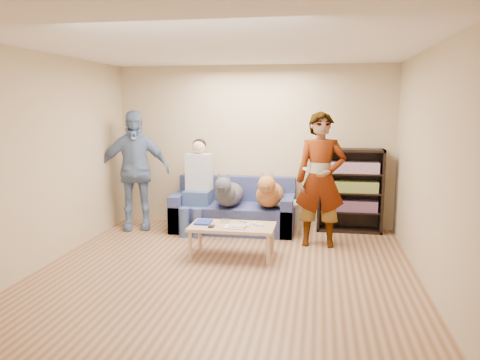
% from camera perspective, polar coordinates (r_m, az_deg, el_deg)
% --- Properties ---
extents(ground, '(5.00, 5.00, 0.00)m').
position_cam_1_polar(ground, '(5.51, -2.15, -11.78)').
color(ground, brown).
rests_on(ground, ground).
extents(ceiling, '(5.00, 5.00, 0.00)m').
position_cam_1_polar(ceiling, '(5.19, -2.33, 16.12)').
color(ceiling, white).
rests_on(ceiling, ground).
extents(wall_back, '(4.50, 0.00, 4.50)m').
position_cam_1_polar(wall_back, '(7.64, 1.65, 4.12)').
color(wall_back, tan).
rests_on(wall_back, ground).
extents(wall_front, '(4.50, 0.00, 4.50)m').
position_cam_1_polar(wall_front, '(2.84, -12.77, -4.70)').
color(wall_front, tan).
rests_on(wall_front, ground).
extents(wall_left, '(0.00, 5.00, 5.00)m').
position_cam_1_polar(wall_left, '(6.07, -23.51, 2.06)').
color(wall_left, tan).
rests_on(wall_left, ground).
extents(wall_right, '(0.00, 5.00, 5.00)m').
position_cam_1_polar(wall_right, '(5.22, 22.71, 1.07)').
color(wall_right, tan).
rests_on(wall_right, ground).
extents(blanket, '(0.40, 0.33, 0.14)m').
position_cam_1_polar(blanket, '(7.11, 5.81, -2.87)').
color(blanket, '#A1A0A5').
rests_on(blanket, sofa).
extents(person_standing_right, '(0.70, 0.47, 1.88)m').
position_cam_1_polar(person_standing_right, '(6.59, 9.79, 0.02)').
color(person_standing_right, gray).
rests_on(person_standing_right, ground).
extents(person_standing_left, '(1.20, 0.81, 1.89)m').
position_cam_1_polar(person_standing_left, '(7.60, -12.78, 1.16)').
color(person_standing_left, '#789FC1').
rests_on(person_standing_left, ground).
extents(held_controller, '(0.09, 0.13, 0.03)m').
position_cam_1_polar(held_controller, '(6.37, 8.03, 1.34)').
color(held_controller, white).
rests_on(held_controller, person_standing_right).
extents(notebook_blue, '(0.20, 0.26, 0.03)m').
position_cam_1_polar(notebook_blue, '(6.24, -4.49, -5.15)').
color(notebook_blue, '#1B3099').
rests_on(notebook_blue, coffee_table).
extents(papers, '(0.26, 0.20, 0.02)m').
position_cam_1_polar(papers, '(6.00, -0.65, -5.74)').
color(papers, silver).
rests_on(papers, coffee_table).
extents(magazine, '(0.22, 0.17, 0.01)m').
position_cam_1_polar(magazine, '(6.01, -0.34, -5.58)').
color(magazine, '#B2A58E').
rests_on(magazine, coffee_table).
extents(camera_silver, '(0.11, 0.06, 0.05)m').
position_cam_1_polar(camera_silver, '(6.24, -1.83, -5.00)').
color(camera_silver, '#B7B7BC').
rests_on(camera_silver, coffee_table).
extents(controller_a, '(0.04, 0.13, 0.03)m').
position_cam_1_polar(controller_a, '(6.16, 1.80, -5.29)').
color(controller_a, silver).
rests_on(controller_a, coffee_table).
extents(controller_b, '(0.09, 0.06, 0.03)m').
position_cam_1_polar(controller_b, '(6.07, 2.45, -5.50)').
color(controller_b, white).
rests_on(controller_b, coffee_table).
extents(headphone_cup_a, '(0.07, 0.07, 0.02)m').
position_cam_1_polar(headphone_cup_a, '(6.05, 0.89, -5.58)').
color(headphone_cup_a, silver).
rests_on(headphone_cup_a, coffee_table).
extents(headphone_cup_b, '(0.07, 0.07, 0.02)m').
position_cam_1_polar(headphone_cup_b, '(6.13, 1.00, -5.40)').
color(headphone_cup_b, silver).
rests_on(headphone_cup_b, coffee_table).
extents(pen_orange, '(0.13, 0.06, 0.01)m').
position_cam_1_polar(pen_orange, '(5.96, -1.42, -5.88)').
color(pen_orange, '#D05F1D').
rests_on(pen_orange, coffee_table).
extents(pen_black, '(0.13, 0.08, 0.01)m').
position_cam_1_polar(pen_black, '(6.26, 0.44, -5.15)').
color(pen_black, black).
rests_on(pen_black, coffee_table).
extents(wallet, '(0.07, 0.12, 0.02)m').
position_cam_1_polar(wallet, '(6.04, -3.50, -5.65)').
color(wallet, black).
rests_on(wallet, coffee_table).
extents(sofa, '(1.90, 0.85, 0.82)m').
position_cam_1_polar(sofa, '(7.45, -0.73, -3.96)').
color(sofa, '#515B93').
rests_on(sofa, ground).
extents(person_seated, '(0.40, 0.73, 1.47)m').
position_cam_1_polar(person_seated, '(7.35, -5.18, -0.26)').
color(person_seated, '#3A5880').
rests_on(person_seated, sofa).
extents(dog_gray, '(0.40, 1.25, 0.58)m').
position_cam_1_polar(dog_gray, '(7.16, -1.41, -1.62)').
color(dog_gray, '#474A51').
rests_on(dog_gray, sofa).
extents(dog_tan, '(0.42, 1.17, 0.61)m').
position_cam_1_polar(dog_tan, '(7.12, 3.59, -1.61)').
color(dog_tan, '#C25E3B').
rests_on(dog_tan, sofa).
extents(coffee_table, '(1.10, 0.60, 0.42)m').
position_cam_1_polar(coffee_table, '(6.12, -0.95, -5.97)').
color(coffee_table, tan).
rests_on(coffee_table, ground).
extents(bookshelf, '(1.00, 0.34, 1.30)m').
position_cam_1_polar(bookshelf, '(7.50, 13.25, -1.01)').
color(bookshelf, black).
rests_on(bookshelf, ground).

